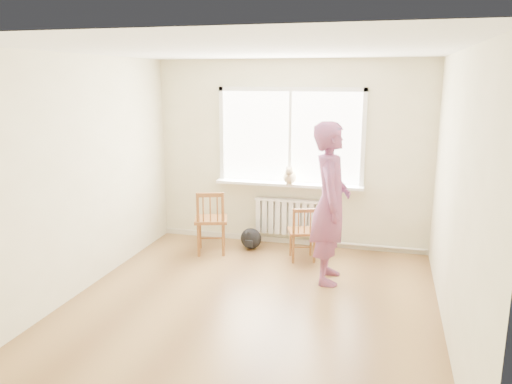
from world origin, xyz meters
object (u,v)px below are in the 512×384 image
Objects in this scene: person at (330,203)px; cat at (290,176)px; chair_right at (303,234)px; chair_left at (211,222)px; backpack at (251,238)px.

person is 1.28m from cat.
chair_right is at bearing -65.03° from cat.
chair_left is 2.97× the size of backpack.
person reaches higher than chair_right.
person is at bearing 107.24° from chair_right.
chair_right is 0.39× the size of person.
person reaches higher than cat.
cat is (-0.28, 0.48, 0.68)m from chair_right.
chair_left is 2.14× the size of cat.
person is (1.72, -0.53, 0.51)m from chair_left.
cat reaches higher than backpack.
cat is at bearing 28.52° from person.
chair_right is 2.46× the size of backpack.
chair_left is at bearing -145.84° from backpack.
chair_right is 0.93m from person.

